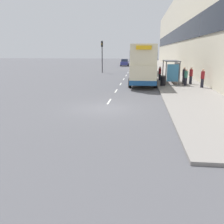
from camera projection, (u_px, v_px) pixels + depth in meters
name	position (u px, v px, depth m)	size (l,w,h in m)	color
ground_plane	(105.00, 108.00, 16.33)	(220.00, 220.00, 0.00)	#515156
pavement	(161.00, 68.00, 52.71)	(5.00, 93.00, 0.14)	gray
terrace_facade	(183.00, 32.00, 50.52)	(3.10, 93.00, 14.74)	beige
lane_mark_0	(109.00, 101.00, 18.51)	(0.12, 2.00, 0.01)	silver
lane_mark_1	(116.00, 91.00, 23.40)	(0.12, 2.00, 0.01)	silver
lane_mark_2	(121.00, 84.00, 28.29)	(0.12, 2.00, 0.01)	silver
lane_mark_3	(124.00, 79.00, 33.18)	(0.12, 2.00, 0.01)	silver
lane_mark_4	(126.00, 76.00, 38.07)	(0.12, 2.00, 0.01)	silver
lane_mark_5	(128.00, 73.00, 42.96)	(0.12, 2.00, 0.01)	silver
lane_mark_6	(129.00, 70.00, 47.85)	(0.12, 2.00, 0.01)	silver
bus_shelter	(173.00, 67.00, 27.74)	(1.60, 4.20, 2.48)	#4C4C51
double_decker_bus_near	(143.00, 63.00, 28.04)	(2.85, 10.89, 4.30)	beige
double_decker_bus_ahead	(142.00, 60.00, 40.89)	(2.85, 10.61, 4.30)	beige
car_0	(125.00, 62.00, 62.34)	(2.00, 4.45, 1.70)	navy
pedestrian_at_shelter	(203.00, 78.00, 24.39)	(0.36, 0.36, 1.82)	#23232D
pedestrian_1	(191.00, 75.00, 26.98)	(0.36, 0.36, 1.82)	#23232D
pedestrian_2	(160.00, 73.00, 30.48)	(0.33, 0.33, 1.67)	#23232D
pedestrian_3	(186.00, 77.00, 25.79)	(0.34, 0.34, 1.71)	#23232D
pedestrian_4	(184.00, 75.00, 27.25)	(0.36, 0.36, 1.80)	#23232D
litter_bin	(163.00, 81.00, 25.74)	(0.55, 0.55, 1.05)	black
traffic_light_far_kerb	(102.00, 51.00, 42.13)	(0.30, 0.32, 5.33)	black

